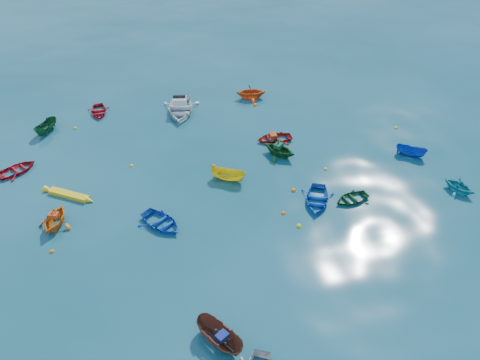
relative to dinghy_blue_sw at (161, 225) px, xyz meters
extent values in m
plane|color=#0A424A|center=(6.08, -1.89, 0.00)|extent=(160.00, 160.00, 0.00)
imported|color=#0E41B5|center=(0.00, 0.00, 0.00)|extent=(3.76, 3.93, 0.66)
imported|color=brown|center=(2.16, -9.55, 0.00)|extent=(2.69, 3.30, 1.22)
imported|color=blue|center=(10.90, -0.02, 0.00)|extent=(3.55, 4.02, 0.69)
imported|color=orange|center=(-6.82, 1.53, 0.00)|extent=(3.13, 3.35, 1.43)
imported|color=yellow|center=(5.34, 3.83, 0.00)|extent=(2.84, 2.24, 1.04)
imported|color=#114C1B|center=(13.35, -0.44, 0.00)|extent=(2.91, 2.34, 0.53)
imported|color=teal|center=(21.32, -1.17, 0.00)|extent=(2.83, 2.95, 1.20)
imported|color=#B60F19|center=(-10.18, 8.42, 0.00)|extent=(3.53, 3.28, 0.60)
imported|color=#124E1B|center=(9.96, 6.09, 0.00)|extent=(3.60, 3.63, 1.45)
imported|color=#A50F0D|center=(10.19, 8.29, 0.00)|extent=(2.98, 2.15, 0.61)
imported|color=#0D3AAE|center=(20.25, 3.75, 0.00)|extent=(2.47, 2.18, 0.93)
imported|color=red|center=(-4.23, 16.23, 0.00)|extent=(2.17, 2.92, 0.58)
imported|color=#D65114|center=(10.09, 16.01, 0.00)|extent=(3.15, 2.82, 1.49)
imported|color=#124D23|center=(-8.52, 13.92, 0.00)|extent=(2.23, 2.83, 1.04)
imported|color=white|center=(3.12, 14.82, 0.00)|extent=(4.26, 5.36, 1.60)
cube|color=navy|center=(2.24, -9.68, 0.76)|extent=(0.76, 0.72, 0.29)
cube|color=#D14515|center=(-6.80, 1.58, 0.86)|extent=(0.72, 0.64, 0.29)
cube|color=#134D2B|center=(9.89, 6.17, 0.89)|extent=(0.85, 0.84, 0.33)
cube|color=#B83B12|center=(10.09, 8.29, 0.48)|extent=(0.55, 0.72, 0.35)
sphere|color=orange|center=(-6.88, -0.93, 0.00)|extent=(0.30, 0.30, 0.30)
sphere|color=yellow|center=(8.90, -2.14, 0.00)|extent=(0.36, 0.36, 0.36)
sphere|color=orange|center=(8.26, -0.69, 0.00)|extent=(0.30, 0.30, 0.30)
sphere|color=yellow|center=(-1.66, 7.23, 0.00)|extent=(0.30, 0.30, 0.30)
sphere|color=orange|center=(4.58, 5.79, 0.00)|extent=(0.30, 0.30, 0.30)
sphere|color=yellow|center=(12.92, 3.45, 0.00)|extent=(0.29, 0.29, 0.29)
sphere|color=orange|center=(9.71, 1.52, 0.00)|extent=(0.36, 0.36, 0.36)
sphere|color=yellow|center=(-6.20, 13.94, 0.00)|extent=(0.30, 0.30, 0.30)
sphere|color=orange|center=(10.13, 14.50, 0.00)|extent=(0.38, 0.38, 0.38)
sphere|color=yellow|center=(21.11, 7.80, 0.00)|extent=(0.33, 0.33, 0.33)
camera|label=1|loc=(0.07, -23.32, 21.46)|focal=35.00mm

